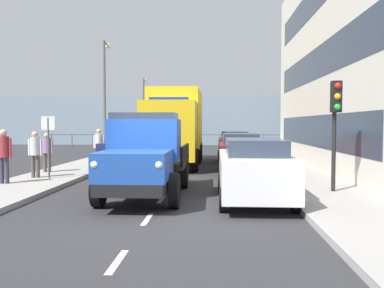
{
  "coord_description": "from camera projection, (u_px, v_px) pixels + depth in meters",
  "views": [
    {
      "loc": [
        -1.49,
        9.27,
        2.12
      ],
      "look_at": [
        -0.21,
        -13.32,
        0.99
      ],
      "focal_mm": 37.57,
      "sensor_mm": 36.0,
      "label": 1
    }
  ],
  "objects": [
    {
      "name": "car_maroon_kerbside_1",
      "position": [
        240.0,
        153.0,
        17.01
      ],
      "size": [
        1.83,
        4.08,
        1.72
      ],
      "color": "maroon",
      "rests_on": "ground_plane"
    },
    {
      "name": "street_sign",
      "position": [
        48.0,
        136.0,
        14.51
      ],
      "size": [
        0.5,
        0.07,
        2.25
      ],
      "color": "#4C4C4C",
      "rests_on": "sidewalk_right"
    },
    {
      "name": "pedestrian_couple_a",
      "position": [
        99.0,
        144.0,
        18.79
      ],
      "size": [
        0.53,
        0.34,
        1.74
      ],
      "color": "#383342",
      "rests_on": "sidewalk_right"
    },
    {
      "name": "lamp_post_far",
      "position": [
        144.0,
        106.0,
        34.77
      ],
      "size": [
        0.32,
        1.14,
        5.9
      ],
      "color": "#59595B",
      "rests_on": "sidewalk_right"
    },
    {
      "name": "sidewalk_left",
      "position": [
        285.0,
        169.0,
        18.42
      ],
      "size": [
        2.48,
        38.53,
        0.15
      ],
      "primitive_type": "cube",
      "color": "#9E9993",
      "rests_on": "ground_plane"
    },
    {
      "name": "ground_plane",
      "position": [
        183.0,
        169.0,
        18.69
      ],
      "size": [
        80.0,
        80.0,
        0.0
      ],
      "primitive_type": "plane",
      "color": "#2D2D30"
    },
    {
      "name": "sea_horizon",
      "position": [
        200.0,
        120.0,
        40.77
      ],
      "size": [
        80.0,
        0.8,
        5.0
      ],
      "primitive_type": "cube",
      "color": "gray",
      "rests_on": "ground_plane"
    },
    {
      "name": "car_red_kerbside_2",
      "position": [
        234.0,
        146.0,
        22.03
      ],
      "size": [
        1.76,
        3.93,
        1.72
      ],
      "color": "#B21E1E",
      "rests_on": "ground_plane"
    },
    {
      "name": "sidewalk_right",
      "position": [
        83.0,
        167.0,
        18.95
      ],
      "size": [
        2.48,
        38.53,
        0.15
      ],
      "primitive_type": "cube",
      "color": "#9E9993",
      "rests_on": "ground_plane"
    },
    {
      "name": "pedestrian_with_bag",
      "position": [
        47.0,
        149.0,
        16.41
      ],
      "size": [
        0.53,
        0.34,
        1.61
      ],
      "color": "#4C473D",
      "rests_on": "sidewalk_right"
    },
    {
      "name": "car_white_kerbside_near",
      "position": [
        254.0,
        169.0,
        10.89
      ],
      "size": [
        1.89,
        4.38,
        1.72
      ],
      "color": "white",
      "rests_on": "ground_plane"
    },
    {
      "name": "seawall_railing",
      "position": [
        199.0,
        137.0,
        37.26
      ],
      "size": [
        28.08,
        0.08,
        1.2
      ],
      "color": "#4C5156",
      "rests_on": "ground_plane"
    },
    {
      "name": "lorry_cargo_yellow",
      "position": [
        175.0,
        125.0,
        20.55
      ],
      "size": [
        2.58,
        8.2,
        3.87
      ],
      "color": "gold",
      "rests_on": "ground_plane"
    },
    {
      "name": "pedestrian_near_railing",
      "position": [
        35.0,
        150.0,
        14.71
      ],
      "size": [
        0.53,
        0.34,
        1.7
      ],
      "color": "#4C473D",
      "rests_on": "sidewalk_right"
    },
    {
      "name": "road_centreline_markings",
      "position": [
        181.0,
        172.0,
        17.71
      ],
      "size": [
        0.12,
        34.33,
        0.01
      ],
      "color": "silver",
      "rests_on": "ground_plane"
    },
    {
      "name": "car_navy_oppositeside_0",
      "position": [
        127.0,
        150.0,
        18.57
      ],
      "size": [
        1.82,
        4.07,
        1.72
      ],
      "color": "navy",
      "rests_on": "ground_plane"
    },
    {
      "name": "truck_vintage_blue",
      "position": [
        145.0,
        157.0,
        11.39
      ],
      "size": [
        2.17,
        5.64,
        2.43
      ],
      "color": "black",
      "rests_on": "ground_plane"
    },
    {
      "name": "pedestrian_couple_b",
      "position": [
        4.0,
        151.0,
        13.23
      ],
      "size": [
        0.53,
        0.34,
        1.8
      ],
      "color": "#383342",
      "rests_on": "sidewalk_right"
    },
    {
      "name": "lamp_post_promenade",
      "position": [
        105.0,
        89.0,
        23.52
      ],
      "size": [
        0.32,
        1.14,
        6.82
      ],
      "color": "#59595B",
      "rests_on": "sidewalk_right"
    },
    {
      "name": "traffic_light_near",
      "position": [
        335.0,
        112.0,
        11.55
      ],
      "size": [
        0.28,
        0.41,
        3.2
      ],
      "color": "black",
      "rests_on": "sidewalk_left"
    }
  ]
}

